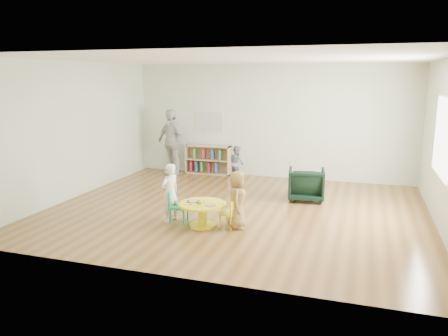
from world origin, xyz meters
name	(u,v)px	position (x,y,z in m)	size (l,w,h in m)	color
room	(238,110)	(0.01, 0.00, 1.89)	(7.10, 7.00, 2.80)	brown
activity_table	(202,210)	(-0.28, -1.09, 0.28)	(0.81, 0.81, 0.45)	yellow
kid_chair_left	(177,205)	(-0.79, -1.00, 0.30)	(0.32, 0.32, 0.56)	#1C9F6B
kid_chair_right	(231,213)	(0.20, -1.02, 0.27)	(0.33, 0.33, 0.49)	yellow
bookshelf	(208,160)	(-1.61, 2.86, 0.37)	(1.20, 0.30, 0.75)	tan
alphabet_poster	(210,122)	(-1.60, 2.98, 1.35)	(0.74, 0.01, 0.54)	silver
armchair	(306,184)	(1.17, 1.09, 0.33)	(0.71, 0.73, 0.66)	black
child_left	(170,193)	(-0.91, -1.01, 0.51)	(0.38, 0.25, 1.03)	white
child_right	(237,200)	(0.30, -0.99, 0.49)	(0.48, 0.31, 0.97)	#F3AC1B
toddler	(237,163)	(-0.68, 2.36, 0.43)	(0.41, 0.32, 0.85)	#181E3D
adult_caretaker	(172,142)	(-2.46, 2.47, 0.85)	(0.99, 0.41, 1.70)	silver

